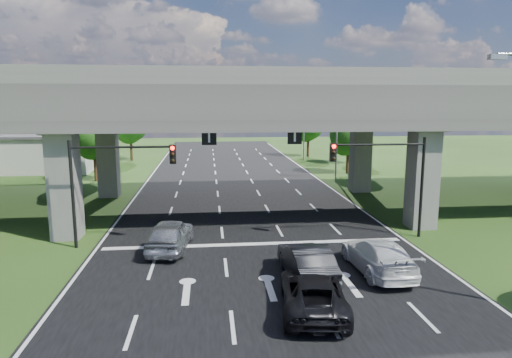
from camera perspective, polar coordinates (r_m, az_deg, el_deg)
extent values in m
plane|color=#224014|center=(22.99, 0.79, -10.86)|extent=(160.00, 160.00, 0.00)
cube|color=black|center=(32.49, -1.31, -4.64)|extent=(18.00, 120.00, 0.03)
cube|color=#3B3835|center=(33.46, -1.65, 9.60)|extent=(80.00, 15.00, 2.00)
cube|color=slate|center=(26.28, -0.42, 12.83)|extent=(80.00, 0.50, 1.00)
cube|color=slate|center=(40.72, -2.46, 11.74)|extent=(80.00, 0.50, 1.00)
cube|color=slate|center=(29.00, -22.84, -0.13)|extent=(1.60, 1.60, 7.00)
cube|color=slate|center=(40.52, -18.01, 2.78)|extent=(1.60, 1.60, 7.00)
cube|color=slate|center=(30.89, 20.11, 0.61)|extent=(1.60, 1.60, 7.00)
cube|color=slate|center=(41.89, 12.94, 3.22)|extent=(1.60, 1.60, 7.00)
cube|color=black|center=(26.45, -5.88, 5.17)|extent=(0.85, 0.06, 0.85)
cube|color=black|center=(26.93, 4.86, 5.26)|extent=(0.85, 0.06, 0.85)
cube|color=#9E9E99|center=(61.35, -28.48, 2.88)|extent=(20.00, 10.00, 4.00)
cylinder|color=black|center=(28.76, 20.00, -1.04)|extent=(0.18, 0.18, 6.00)
cylinder|color=black|center=(27.31, 15.11, 4.18)|extent=(5.50, 0.12, 0.12)
cube|color=black|center=(26.32, 9.61, 3.31)|extent=(0.35, 0.28, 1.05)
sphere|color=#FF0C05|center=(26.13, 9.72, 4.03)|extent=(0.22, 0.22, 0.22)
cylinder|color=black|center=(26.92, -21.94, -1.87)|extent=(0.18, 0.18, 6.00)
cylinder|color=black|center=(25.91, -16.44, 3.84)|extent=(5.50, 0.12, 0.12)
cube|color=black|center=(25.42, -10.36, 3.06)|extent=(0.35, 0.28, 1.05)
sphere|color=#FF0C05|center=(25.23, -10.41, 3.81)|extent=(0.22, 0.22, 0.22)
cube|color=gray|center=(18.43, 27.93, 13.33)|extent=(0.60, 0.25, 0.18)
cylinder|color=gray|center=(47.31, 10.08, 5.87)|extent=(0.16, 0.16, 10.00)
cylinder|color=gray|center=(46.84, 8.45, 11.63)|extent=(3.00, 0.10, 0.10)
cube|color=gray|center=(46.49, 6.62, 11.56)|extent=(0.60, 0.25, 0.18)
cylinder|color=gray|center=(62.82, 6.04, 6.89)|extent=(0.16, 0.16, 10.00)
cylinder|color=gray|center=(62.46, 4.74, 11.21)|extent=(3.00, 0.10, 0.10)
cube|color=gray|center=(62.20, 3.36, 11.14)|extent=(0.60, 0.25, 0.18)
cylinder|color=black|center=(49.15, -19.42, 1.67)|extent=(0.36, 0.36, 3.30)
sphere|color=#124313|center=(48.85, -19.62, 5.16)|extent=(4.50, 4.50, 4.50)
sphere|color=#124313|center=(48.39, -19.33, 6.74)|extent=(3.60, 3.60, 3.60)
sphere|color=#124313|center=(49.38, -19.80, 4.14)|extent=(3.30, 3.30, 3.30)
cylinder|color=black|center=(57.60, -20.51, 2.50)|extent=(0.36, 0.36, 2.86)
sphere|color=#124313|center=(57.36, -20.66, 5.08)|extent=(3.90, 3.90, 3.90)
sphere|color=#124313|center=(56.90, -20.42, 6.24)|extent=(3.12, 3.12, 3.12)
sphere|color=#124313|center=(57.88, -20.81, 4.33)|extent=(2.86, 2.86, 2.86)
cylinder|color=black|center=(64.53, -15.33, 3.79)|extent=(0.36, 0.36, 3.52)
sphere|color=#124313|center=(64.29, -15.46, 6.63)|extent=(4.80, 4.80, 4.80)
sphere|color=#124313|center=(63.88, -15.20, 7.91)|extent=(3.84, 3.84, 3.84)
sphere|color=#124313|center=(64.79, -15.63, 5.79)|extent=(3.52, 3.52, 3.52)
cylinder|color=black|center=(52.17, 11.40, 2.36)|extent=(0.36, 0.36, 3.08)
sphere|color=#124313|center=(51.90, 11.50, 5.42)|extent=(4.20, 4.20, 4.20)
sphere|color=#124313|center=(51.66, 12.08, 6.79)|extent=(3.36, 3.36, 3.36)
sphere|color=#124313|center=(52.26, 11.03, 4.54)|extent=(3.08, 3.08, 3.08)
cylinder|color=black|center=(60.66, 11.86, 3.25)|extent=(0.36, 0.36, 2.86)
sphere|color=#124313|center=(60.43, 11.95, 5.70)|extent=(3.90, 3.90, 3.90)
sphere|color=#124313|center=(60.20, 12.44, 6.79)|extent=(3.12, 3.12, 3.12)
sphere|color=#124313|center=(60.78, 11.53, 5.00)|extent=(2.86, 2.86, 2.86)
cylinder|color=black|center=(67.28, 6.53, 4.21)|extent=(0.36, 0.36, 3.30)
sphere|color=#124313|center=(67.06, 6.58, 6.76)|extent=(4.50, 4.50, 4.50)
sphere|color=#124313|center=(66.80, 7.00, 7.90)|extent=(3.60, 3.60, 3.60)
sphere|color=#124313|center=(67.43, 6.24, 6.02)|extent=(3.30, 3.30, 3.30)
imported|color=#A9ACB1|center=(25.50, -10.67, -6.84)|extent=(2.61, 5.21, 1.70)
imported|color=black|center=(21.25, 6.31, -10.23)|extent=(1.97, 5.08, 1.65)
imported|color=silver|center=(22.77, 15.00, -9.21)|extent=(2.37, 5.52, 1.59)
imported|color=black|center=(18.36, 7.16, -13.91)|extent=(3.06, 5.46, 1.44)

